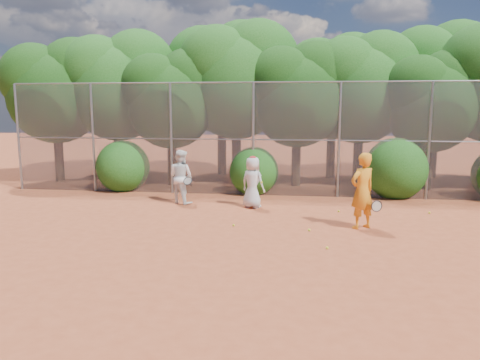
# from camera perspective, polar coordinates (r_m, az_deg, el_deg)

# --- Properties ---
(ground) EXTENTS (80.00, 80.00, 0.00)m
(ground) POSITION_cam_1_polar(r_m,az_deg,el_deg) (11.04, 3.45, -7.81)
(ground) COLOR #9F4323
(ground) RESTS_ON ground
(fence_back) EXTENTS (20.05, 0.09, 4.03)m
(fence_back) POSITION_cam_1_polar(r_m,az_deg,el_deg) (16.60, 4.65, 5.09)
(fence_back) COLOR gray
(fence_back) RESTS_ON ground
(tree_0) EXTENTS (4.38, 3.81, 6.00)m
(tree_0) POSITION_cam_1_polar(r_m,az_deg,el_deg) (21.21, -21.46, 10.45)
(tree_0) COLOR black
(tree_0) RESTS_ON ground
(tree_1) EXTENTS (4.64, 4.03, 6.35)m
(tree_1) POSITION_cam_1_polar(r_m,az_deg,el_deg) (20.60, -14.58, 11.48)
(tree_1) COLOR black
(tree_1) RESTS_ON ground
(tree_2) EXTENTS (3.99, 3.47, 5.47)m
(tree_2) POSITION_cam_1_polar(r_m,az_deg,el_deg) (19.10, -8.28, 10.14)
(tree_2) COLOR black
(tree_2) RESTS_ON ground
(tree_3) EXTENTS (4.89, 4.26, 6.70)m
(tree_3) POSITION_cam_1_polar(r_m,az_deg,el_deg) (19.60, -0.25, 12.58)
(tree_3) COLOR black
(tree_3) RESTS_ON ground
(tree_4) EXTENTS (4.19, 3.64, 5.73)m
(tree_4) POSITION_cam_1_polar(r_m,az_deg,el_deg) (18.78, 7.17, 10.72)
(tree_4) COLOR black
(tree_4) RESTS_ON ground
(tree_5) EXTENTS (4.51, 3.92, 6.17)m
(tree_5) POSITION_cam_1_polar(r_m,az_deg,el_deg) (19.73, 14.65, 11.26)
(tree_5) COLOR black
(tree_5) RESTS_ON ground
(tree_6) EXTENTS (3.86, 3.36, 5.29)m
(tree_6) POSITION_cam_1_polar(r_m,az_deg,el_deg) (19.18, 22.44, 9.21)
(tree_6) COLOR black
(tree_6) RESTS_ON ground
(tree_9) EXTENTS (4.83, 4.20, 6.62)m
(tree_9) POSITION_cam_1_polar(r_m,az_deg,el_deg) (23.11, -14.75, 11.62)
(tree_9) COLOR black
(tree_9) RESTS_ON ground
(tree_10) EXTENTS (5.15, 4.48, 7.06)m
(tree_10) POSITION_cam_1_polar(r_m,az_deg,el_deg) (21.94, -2.08, 12.82)
(tree_10) COLOR black
(tree_10) RESTS_ON ground
(tree_11) EXTENTS (4.64, 4.03, 6.35)m
(tree_11) POSITION_cam_1_polar(r_m,az_deg,el_deg) (21.24, 11.41, 11.51)
(tree_11) COLOR black
(tree_11) RESTS_ON ground
(tree_12) EXTENTS (5.02, 4.37, 6.88)m
(tree_12) POSITION_cam_1_polar(r_m,az_deg,el_deg) (22.58, 23.07, 11.71)
(tree_12) COLOR black
(tree_12) RESTS_ON ground
(bush_0) EXTENTS (2.00, 2.00, 2.00)m
(bush_0) POSITION_cam_1_polar(r_m,az_deg,el_deg) (18.28, -14.09, 1.90)
(bush_0) COLOR #184D13
(bush_0) RESTS_ON ground
(bush_1) EXTENTS (1.80, 1.80, 1.80)m
(bush_1) POSITION_cam_1_polar(r_m,az_deg,el_deg) (17.09, 1.70, 1.34)
(bush_1) COLOR #184D13
(bush_1) RESTS_ON ground
(bush_2) EXTENTS (2.20, 2.20, 2.20)m
(bush_2) POSITION_cam_1_polar(r_m,az_deg,el_deg) (17.28, 18.44, 1.63)
(bush_2) COLOR #184D13
(bush_2) RESTS_ON ground
(player_yellow) EXTENTS (0.94, 0.81, 2.00)m
(player_yellow) POSITION_cam_1_polar(r_m,az_deg,el_deg) (12.59, 14.69, -1.30)
(player_yellow) COLOR orange
(player_yellow) RESTS_ON ground
(player_teen) EXTENTS (0.94, 0.81, 1.65)m
(player_teen) POSITION_cam_1_polar(r_m,az_deg,el_deg) (14.69, 1.55, -0.26)
(player_teen) COLOR silver
(player_teen) RESTS_ON ground
(player_white) EXTENTS (1.07, 0.99, 1.77)m
(player_white) POSITION_cam_1_polar(r_m,az_deg,el_deg) (15.47, -7.21, 0.40)
(player_white) COLOR white
(player_white) RESTS_ON ground
(ball_0) EXTENTS (0.07, 0.07, 0.07)m
(ball_0) POSITION_cam_1_polar(r_m,az_deg,el_deg) (12.23, 8.43, -6.04)
(ball_0) COLOR yellow
(ball_0) RESTS_ON ground
(ball_1) EXTENTS (0.07, 0.07, 0.07)m
(ball_1) POSITION_cam_1_polar(r_m,az_deg,el_deg) (14.51, 11.94, -3.73)
(ball_1) COLOR yellow
(ball_1) RESTS_ON ground
(ball_2) EXTENTS (0.07, 0.07, 0.07)m
(ball_2) POSITION_cam_1_polar(r_m,az_deg,el_deg) (10.82, 10.57, -8.13)
(ball_2) COLOR yellow
(ball_2) RESTS_ON ground
(ball_3) EXTENTS (0.07, 0.07, 0.07)m
(ball_3) POSITION_cam_1_polar(r_m,az_deg,el_deg) (12.57, -0.79, -5.53)
(ball_3) COLOR yellow
(ball_3) RESTS_ON ground
(ball_4) EXTENTS (0.07, 0.07, 0.07)m
(ball_4) POSITION_cam_1_polar(r_m,az_deg,el_deg) (15.10, 22.10, -3.71)
(ball_4) COLOR yellow
(ball_4) RESTS_ON ground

